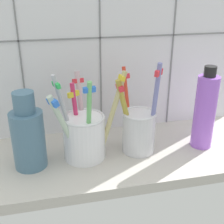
# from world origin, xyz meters

# --- Properties ---
(counter_slab) EXTENTS (0.64, 0.22, 0.02)m
(counter_slab) POSITION_xyz_m (0.00, 0.00, 0.01)
(counter_slab) COLOR #BCB7AD
(counter_slab) RESTS_ON ground
(tile_wall_back) EXTENTS (0.64, 0.02, 0.45)m
(tile_wall_back) POSITION_xyz_m (-0.00, 0.12, 0.23)
(tile_wall_back) COLOR white
(tile_wall_back) RESTS_ON ground
(toothbrush_cup_left) EXTENTS (0.15, 0.11, 0.17)m
(toothbrush_cup_left) POSITION_xyz_m (-0.05, 0.00, 0.07)
(toothbrush_cup_left) COLOR white
(toothbrush_cup_left) RESTS_ON counter_slab
(toothbrush_cup_right) EXTENTS (0.09, 0.09, 0.18)m
(toothbrush_cup_right) POSITION_xyz_m (0.05, 0.00, 0.07)
(toothbrush_cup_right) COLOR silver
(toothbrush_cup_right) RESTS_ON counter_slab
(ceramic_vase) EXTENTS (0.06, 0.06, 0.14)m
(ceramic_vase) POSITION_xyz_m (-0.15, -0.01, 0.08)
(ceramic_vase) COLOR slate
(ceramic_vase) RESTS_ON counter_slab
(soap_bottle) EXTENTS (0.04, 0.04, 0.17)m
(soap_bottle) POSITION_xyz_m (0.19, -0.01, 0.10)
(soap_bottle) COLOR #A961E5
(soap_bottle) RESTS_ON counter_slab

